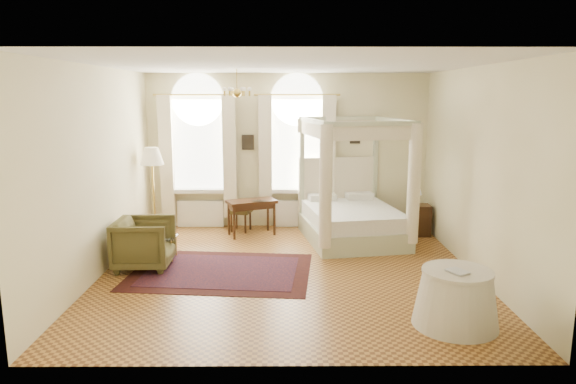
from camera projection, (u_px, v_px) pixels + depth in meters
name	position (u px, v px, depth m)	size (l,w,h in m)	color
ground	(288.00, 271.00, 8.43)	(6.00, 6.00, 0.00)	#B07933
room_walls	(288.00, 151.00, 8.06)	(6.00, 6.00, 6.00)	#FCEFBF
window_left	(199.00, 160.00, 10.96)	(1.62, 0.27, 3.29)	white
window_right	(297.00, 160.00, 10.97)	(1.62, 0.27, 3.29)	white
chandelier	(237.00, 92.00, 9.06)	(0.51, 0.45, 0.50)	#B4943C
wall_pictures	(292.00, 140.00, 10.99)	(2.54, 0.03, 0.39)	black
canopy_bed	(352.00, 214.00, 10.11)	(2.16, 2.49, 2.40)	#B4BA97
nightstand	(419.00, 220.00, 10.55)	(0.44, 0.40, 0.63)	#321A0D
nightstand_lamp	(414.00, 190.00, 10.53)	(0.30, 0.30, 0.43)	#B4943C
writing_desk	(251.00, 205.00, 10.50)	(1.09, 0.84, 0.73)	#321A0D
laptop	(259.00, 201.00, 10.37)	(0.29, 0.19, 0.02)	black
stool	(241.00, 213.00, 10.85)	(0.51, 0.51, 0.48)	#4F4722
armchair	(144.00, 243.00, 8.53)	(0.90, 0.92, 0.84)	#48421F
coffee_table	(159.00, 239.00, 8.98)	(0.60, 0.43, 0.41)	white
floor_lamp	(152.00, 161.00, 10.19)	(0.47, 0.47, 1.83)	#B4943C
oriental_rug	(221.00, 271.00, 8.40)	(3.06, 2.33, 0.01)	#3F150F
side_table	(456.00, 298.00, 6.40)	(1.06, 1.06, 0.72)	beige
book	(452.00, 273.00, 6.20)	(0.19, 0.25, 0.02)	black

